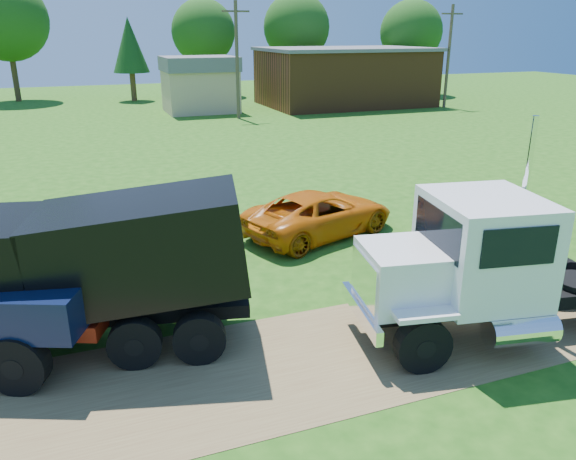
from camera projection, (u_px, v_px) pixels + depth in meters
name	position (u px, v px, depth m)	size (l,w,h in m)	color
ground	(407.00, 339.00, 13.15)	(140.00, 140.00, 0.00)	#1D4F11
dirt_track	(407.00, 339.00, 13.15)	(120.00, 4.20, 0.01)	brown
white_semi_tractor	(484.00, 268.00, 12.77)	(8.54, 4.07, 5.04)	black
black_dump_truck	(74.00, 265.00, 12.25)	(8.50, 4.18, 3.60)	black
orange_pickup	(320.00, 213.00, 19.61)	(2.59, 5.63, 1.56)	#C85E09
spectator_b	(134.00, 255.00, 16.05)	(0.74, 0.58, 1.53)	#999999
brick_building	(344.00, 76.00, 53.50)	(15.40, 10.40, 5.30)	brown
tan_shed	(200.00, 84.00, 48.88)	(6.20, 5.40, 4.70)	tan
utility_poles	(237.00, 58.00, 44.38)	(42.20, 0.28, 9.00)	#463928
tree_row	(150.00, 27.00, 55.68)	(58.01, 15.54, 11.75)	#3E2519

